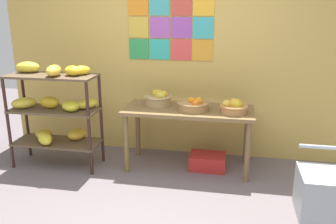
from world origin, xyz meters
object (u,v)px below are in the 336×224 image
banana_shelf_unit (55,106)px  fruit_basket_centre (158,98)px  display_table (188,117)px  produce_crate_under_table (208,161)px  fruit_basket_back_left (193,105)px  fruit_basket_left (234,107)px

banana_shelf_unit → fruit_basket_centre: 1.22m
display_table → produce_crate_under_table: 0.60m
display_table → fruit_basket_back_left: size_ratio=4.04×
banana_shelf_unit → produce_crate_under_table: 1.92m
fruit_basket_back_left → fruit_basket_left: (0.45, -0.04, 0.01)m
fruit_basket_left → produce_crate_under_table: (-0.28, 0.09, -0.72)m
display_table → produce_crate_under_table: display_table is taller
banana_shelf_unit → display_table: banana_shelf_unit is taller
banana_shelf_unit → produce_crate_under_table: (1.80, 0.22, -0.66)m
fruit_basket_back_left → fruit_basket_left: bearing=-4.8°
produce_crate_under_table → fruit_basket_centre: bearing=173.0°
fruit_basket_centre → produce_crate_under_table: bearing=-7.0°
display_table → fruit_basket_centre: 0.42m
fruit_basket_back_left → display_table: bearing=141.7°
display_table → fruit_basket_centre: size_ratio=4.51×
fruit_basket_centre → produce_crate_under_table: fruit_basket_centre is taller
produce_crate_under_table → banana_shelf_unit: bearing=-173.0°
fruit_basket_centre → banana_shelf_unit: bearing=-166.0°
fruit_basket_left → produce_crate_under_table: 0.78m
fruit_basket_back_left → produce_crate_under_table: bearing=17.1°
display_table → fruit_basket_left: (0.51, -0.09, 0.17)m
display_table → fruit_basket_back_left: fruit_basket_back_left is taller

